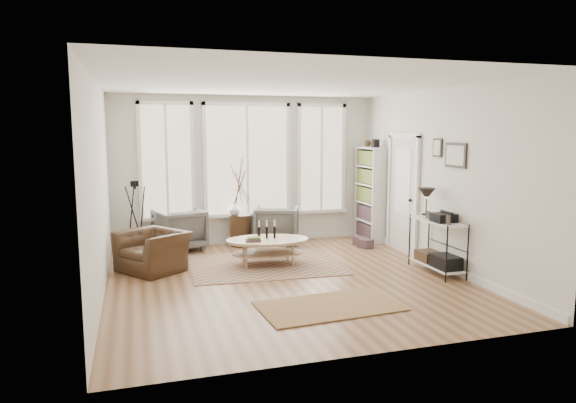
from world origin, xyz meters
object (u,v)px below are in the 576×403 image
object	(u,v)px
low_shelf	(437,241)
coffee_table	(267,245)
armchair_left	(179,230)
accent_chair	(153,251)
side_table	(240,204)
armchair_right	(277,225)
bookcase	(370,194)

from	to	relation	value
low_shelf	coffee_table	bearing A→B (deg)	153.36
armchair_left	low_shelf	bearing A→B (deg)	127.25
accent_chair	side_table	bearing A→B (deg)	92.44
coffee_table	accent_chair	world-z (taller)	accent_chair
armchair_left	armchair_right	distance (m)	1.88
low_shelf	accent_chair	world-z (taller)	low_shelf
bookcase	coffee_table	size ratio (longest dim) A/B	1.41
side_table	armchair_left	bearing A→B (deg)	180.00
armchair_left	accent_chair	distance (m)	1.47
side_table	coffee_table	bearing A→B (deg)	-84.61
bookcase	armchair_left	world-z (taller)	bookcase
coffee_table	armchair_right	bearing A→B (deg)	68.56
bookcase	armchair_right	bearing A→B (deg)	175.26
armchair_left	accent_chair	xyz separation A→B (m)	(-0.54, -1.36, -0.07)
low_shelf	bookcase	bearing A→B (deg)	88.72
low_shelf	armchair_left	bearing A→B (deg)	143.79
armchair_right	bookcase	bearing A→B (deg)	-163.88
bookcase	armchair_left	xyz separation A→B (m)	(-3.81, 0.22, -0.57)
low_shelf	armchair_left	size ratio (longest dim) A/B	1.54
armchair_left	side_table	xyz separation A→B (m)	(1.16, 0.00, 0.44)
armchair_left	armchair_right	xyz separation A→B (m)	(1.88, -0.07, -0.00)
bookcase	coffee_table	distance (m)	2.88
bookcase	coffee_table	bearing A→B (deg)	-152.59
bookcase	low_shelf	bearing A→B (deg)	-91.28
low_shelf	accent_chair	bearing A→B (deg)	162.13
armchair_left	armchair_right	size ratio (longest dim) A/B	1.01
armchair_left	accent_chair	size ratio (longest dim) A/B	0.86
bookcase	armchair_left	bearing A→B (deg)	176.62
armchair_left	side_table	world-z (taller)	side_table
armchair_right	side_table	xyz separation A→B (m)	(-0.71, 0.07, 0.44)
armchair_right	side_table	distance (m)	0.84
armchair_left	accent_chair	world-z (taller)	armchair_left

